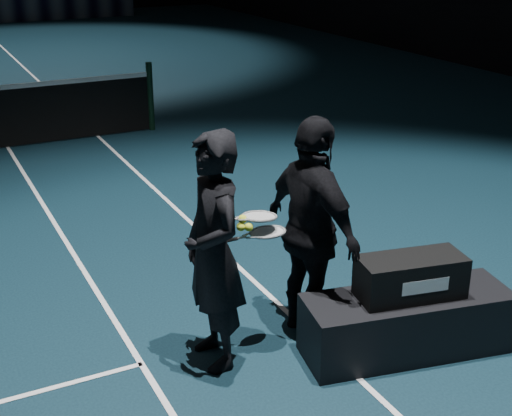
{
  "coord_description": "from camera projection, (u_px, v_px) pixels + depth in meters",
  "views": [
    {
      "loc": [
        2.82,
        -10.92,
        3.13
      ],
      "look_at": [
        5.0,
        -6.58,
        1.19
      ],
      "focal_mm": 50.0,
      "sensor_mm": 36.0,
      "label": 1
    }
  ],
  "objects": [
    {
      "name": "player_bench",
      "position": [
        406.0,
        323.0,
        5.55
      ],
      "size": [
        1.7,
        0.84,
        0.49
      ],
      "primitive_type": "cube",
      "rotation": [
        0.0,
        0.0,
        -0.19
      ],
      "color": "black",
      "rests_on": "floor"
    },
    {
      "name": "net_post_right",
      "position": [
        150.0,
        97.0,
        11.52
      ],
      "size": [
        0.1,
        0.1,
        1.1
      ],
      "primitive_type": "cylinder",
      "color": "black",
      "rests_on": "floor"
    },
    {
      "name": "player_b",
      "position": [
        312.0,
        230.0,
        5.56
      ],
      "size": [
        0.56,
        1.11,
        1.82
      ],
      "primitive_type": "imported",
      "rotation": [
        0.0,
        0.0,
        1.68
      ],
      "color": "black",
      "rests_on": "floor"
    },
    {
      "name": "bag_signature",
      "position": [
        426.0,
        287.0,
        5.25
      ],
      "size": [
        0.37,
        0.08,
        0.11
      ],
      "primitive_type": "cube",
      "rotation": [
        0.0,
        0.0,
        -0.19
      ],
      "color": "white",
      "rests_on": "racket_bag"
    },
    {
      "name": "player_a",
      "position": [
        214.0,
        252.0,
        5.19
      ],
      "size": [
        0.44,
        0.67,
        1.82
      ],
      "primitive_type": "imported",
      "rotation": [
        0.0,
        0.0,
        -1.58
      ],
      "color": "black",
      "rests_on": "floor"
    },
    {
      "name": "racket_lower",
      "position": [
        268.0,
        232.0,
        5.36
      ],
      "size": [
        0.68,
        0.23,
        0.03
      ],
      "primitive_type": null,
      "rotation": [
        0.0,
        0.0,
        0.02
      ],
      "color": "black",
      "rests_on": "player_a"
    },
    {
      "name": "tennis_balls",
      "position": [
        244.0,
        225.0,
        5.24
      ],
      "size": [
        0.12,
        0.1,
        0.12
      ],
      "primitive_type": null,
      "color": "#E2EF32",
      "rests_on": "racket_upper"
    },
    {
      "name": "racket_bag",
      "position": [
        411.0,
        277.0,
        5.4
      ],
      "size": [
        0.86,
        0.5,
        0.32
      ],
      "primitive_type": "cube",
      "rotation": [
        0.0,
        0.0,
        -0.19
      ],
      "color": "black",
      "rests_on": "player_bench"
    },
    {
      "name": "racket_upper",
      "position": [
        259.0,
        216.0,
        5.32
      ],
      "size": [
        0.7,
        0.28,
        0.1
      ],
      "primitive_type": null,
      "rotation": [
        0.0,
        0.1,
        0.09
      ],
      "color": "black",
      "rests_on": "player_b"
    }
  ]
}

